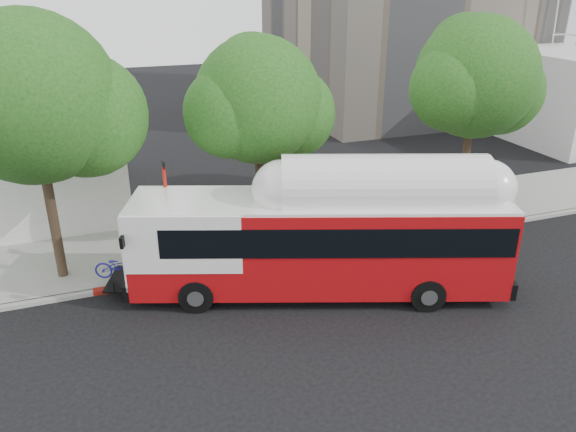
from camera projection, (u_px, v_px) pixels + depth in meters
name	position (u px, v px, depth m)	size (l,w,h in m)	color
ground	(341.00, 308.00, 19.37)	(120.00, 120.00, 0.00)	black
sidewalk	(279.00, 232.00, 24.96)	(60.00, 5.00, 0.15)	gray
curb_strip	(300.00, 257.00, 22.71)	(60.00, 0.30, 0.15)	gray
red_curb_segment	(228.00, 269.00, 21.77)	(10.00, 0.32, 0.16)	maroon
street_tree_left	(48.00, 104.00, 18.89)	(6.67, 5.80, 9.74)	#2D2116
street_tree_mid	(267.00, 104.00, 22.10)	(5.75, 5.00, 8.62)	#2D2116
street_tree_right	(483.00, 81.00, 24.95)	(6.21, 5.40, 9.18)	#2D2116
transit_bus	(322.00, 243.00, 19.68)	(13.94, 6.96, 4.12)	#A70B0F
signal_pole	(168.00, 219.00, 20.60)	(0.13, 0.43, 4.59)	red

